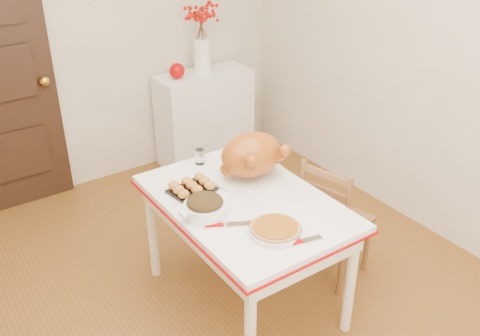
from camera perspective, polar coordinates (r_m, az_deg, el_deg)
floor at (r=3.48m, az=-1.72°, el=-14.46°), size 3.50×4.00×0.00m
wall_back at (r=4.51m, az=-16.34°, el=13.02°), size 3.50×0.00×2.50m
wall_right at (r=3.94m, az=20.20°, el=10.28°), size 0.00×4.00×2.50m
sideboard at (r=4.96m, az=-3.74°, el=5.36°), size 0.85×0.38×0.85m
kitchen_table at (r=3.29m, az=0.50°, el=-8.85°), size 0.86×1.25×0.75m
chair_oak at (r=3.54m, az=10.07°, el=-5.22°), size 0.46×0.46×0.86m
berry_vase at (r=4.72m, az=-4.10°, el=13.64°), size 0.33×0.33×0.63m
apple at (r=4.67m, az=-6.69°, el=10.17°), size 0.13×0.13×0.13m
turkey_platter at (r=3.21m, az=1.23°, el=1.14°), size 0.50×0.42×0.29m
pumpkin_pie at (r=2.79m, az=3.77°, el=-6.43°), size 0.33×0.33×0.06m
stuffing_dish at (r=2.91m, az=-3.73°, el=-4.07°), size 0.35×0.31×0.11m
rolls_tray at (r=3.14m, az=-5.13°, el=-1.97°), size 0.28×0.23×0.07m
pie_server at (r=2.75m, az=6.73°, el=-7.66°), size 0.21×0.10×0.01m
carving_knife at (r=2.86m, az=-0.98°, el=-5.95°), size 0.27×0.19×0.01m
drinking_glass at (r=3.44m, az=-4.28°, el=1.21°), size 0.07×0.07×0.10m
shaker_pair at (r=3.58m, az=-0.21°, el=2.35°), size 0.10×0.06×0.09m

